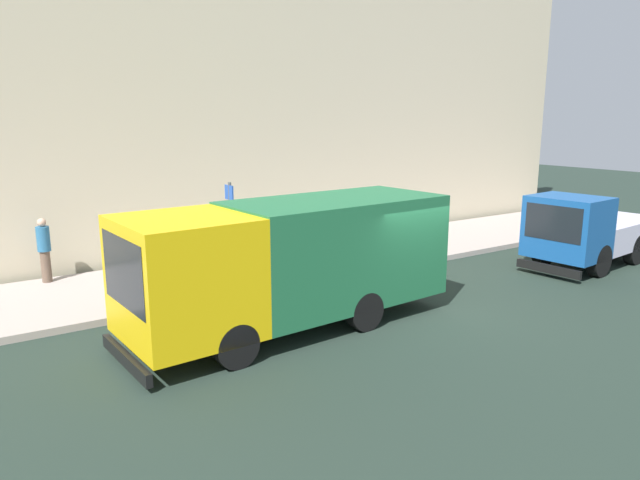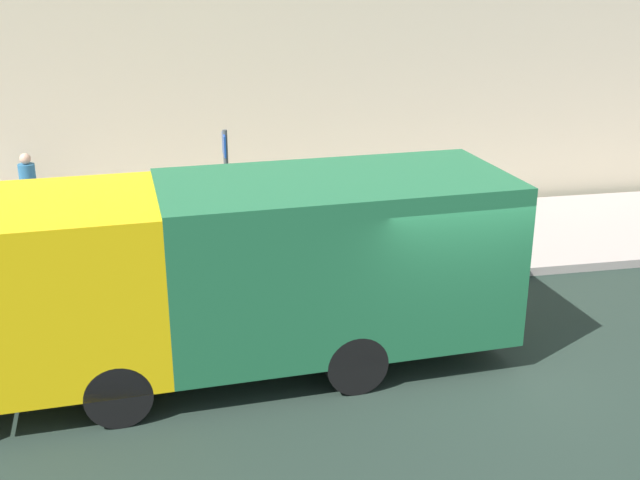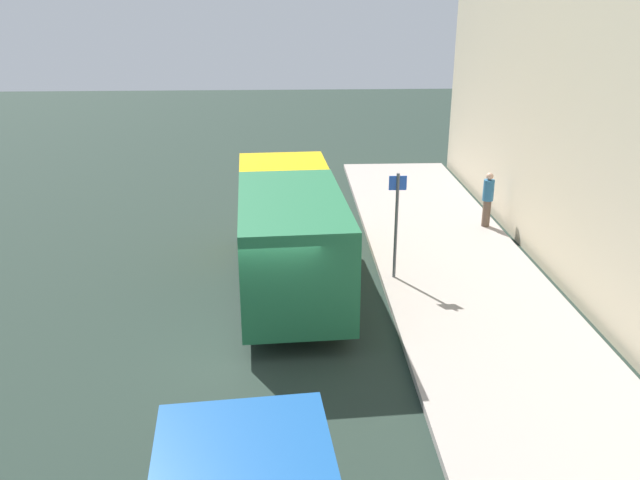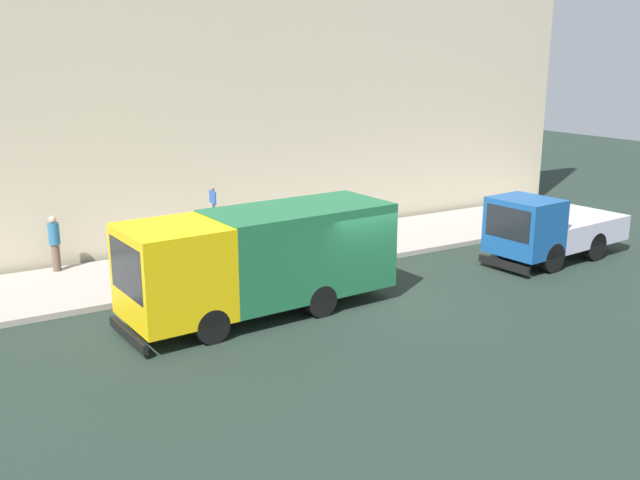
# 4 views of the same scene
# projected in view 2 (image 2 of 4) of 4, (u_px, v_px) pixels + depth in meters

# --- Properties ---
(ground) EXTENTS (80.00, 80.00, 0.00)m
(ground) POSITION_uv_depth(u_px,v_px,m) (458.00, 366.00, 11.29)
(ground) COLOR #202E27
(sidewalk) EXTENTS (4.26, 30.00, 0.17)m
(sidewalk) POSITION_uv_depth(u_px,v_px,m) (369.00, 243.00, 16.00)
(sidewalk) COLOR #A4978F
(sidewalk) RESTS_ON ground
(large_utility_truck) EXTENTS (2.83, 7.42, 2.74)m
(large_utility_truck) POSITION_uv_depth(u_px,v_px,m) (255.00, 266.00, 10.82)
(large_utility_truck) COLOR yellow
(large_utility_truck) RESTS_ON ground
(pedestrian_walking) EXTENTS (0.35, 0.35, 1.73)m
(pedestrian_walking) POSITION_uv_depth(u_px,v_px,m) (29.00, 192.00, 15.97)
(pedestrian_walking) COLOR brown
(pedestrian_walking) RESTS_ON sidewalk
(street_sign_post) EXTENTS (0.44, 0.08, 2.77)m
(street_sign_post) POSITION_uv_depth(u_px,v_px,m) (227.00, 196.00, 13.20)
(street_sign_post) COLOR #4C5156
(street_sign_post) RESTS_ON sidewalk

